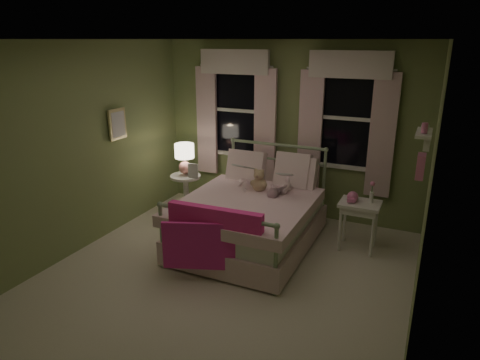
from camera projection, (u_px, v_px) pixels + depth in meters
The scene contains 18 objects.
room_shell at pixel (226, 167), 4.58m from camera, with size 4.20×4.20×4.20m.
bed at pixel (251, 218), 5.59m from camera, with size 1.58×2.04×1.18m.
pink_throw at pixel (214, 232), 4.64m from camera, with size 1.10×0.42×0.71m.
child_left at pixel (245, 167), 5.90m from camera, with size 0.25×0.16×0.69m, color #F7D1DD.
child_right at pixel (283, 171), 5.67m from camera, with size 0.36×0.28×0.74m, color #F7D1DD.
book_left at pixel (237, 169), 5.67m from camera, with size 0.20×0.27×0.03m, color beige.
book_right at pixel (277, 177), 5.46m from camera, with size 0.20×0.27×0.02m, color beige.
teddy_bear at pixel (259, 182), 5.69m from camera, with size 0.24×0.20×0.32m.
nightstand_left at pixel (186, 190), 6.51m from camera, with size 0.46×0.46×0.65m.
table_lamp at pixel (185, 156), 6.34m from camera, with size 0.29×0.29×0.46m.
book_nightstand at pixel (188, 177), 6.32m from camera, with size 0.16×0.22×0.02m, color beige.
nightstand_right at pixel (360, 210), 5.40m from camera, with size 0.50×0.40×0.64m.
pink_toy at pixel (353, 197), 5.38m from camera, with size 0.14×0.19×0.14m.
bud_vase at pixel (372, 192), 5.32m from camera, with size 0.06×0.06×0.28m.
window_left at pixel (235, 106), 6.57m from camera, with size 1.34×0.13×1.96m.
window_right at pixel (347, 114), 5.89m from camera, with size 1.34×0.13×1.96m.
wall_shelf at pixel (423, 150), 4.36m from camera, with size 0.15×0.50×0.60m.
framed_picture at pixel (118, 124), 5.81m from camera, with size 0.03×0.32×0.42m.
Camera 1 is at (1.98, -3.93, 2.60)m, focal length 32.00 mm.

